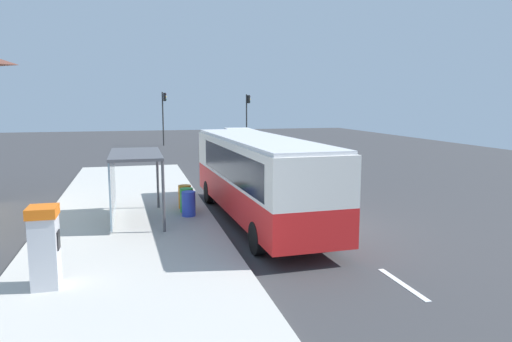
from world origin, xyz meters
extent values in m
cube|color=#38383A|center=(0.00, 14.00, -0.02)|extent=(56.00, 92.00, 0.04)
cube|color=beige|center=(-6.40, 2.00, 0.09)|extent=(6.20, 30.00, 0.18)
cube|color=silver|center=(0.25, -6.00, 0.01)|extent=(0.16, 2.20, 0.01)
cube|color=silver|center=(0.25, -1.00, 0.01)|extent=(0.16, 2.20, 0.01)
cube|color=silver|center=(0.25, 4.00, 0.01)|extent=(0.16, 2.20, 0.01)
cube|color=silver|center=(0.25, 9.00, 0.01)|extent=(0.16, 2.20, 0.01)
cube|color=silver|center=(0.25, 14.00, 0.01)|extent=(0.16, 2.20, 0.01)
cube|color=silver|center=(0.25, 19.00, 0.01)|extent=(0.16, 2.20, 0.01)
cube|color=silver|center=(0.25, 24.00, 0.01)|extent=(0.16, 2.20, 0.01)
cube|color=silver|center=(0.25, 29.00, 0.01)|extent=(0.16, 2.20, 0.01)
cube|color=red|center=(-1.70, 0.90, 1.07)|extent=(2.91, 11.09, 1.15)
cube|color=silver|center=(-1.70, 0.90, 2.38)|extent=(2.91, 11.09, 1.45)
cube|color=silver|center=(-1.70, 0.90, 3.15)|extent=(2.78, 10.86, 0.12)
cube|color=black|center=(-1.90, 6.35, 2.30)|extent=(2.30, 0.21, 1.22)
cube|color=black|center=(-2.89, 0.36, 2.30)|extent=(0.40, 8.58, 1.10)
cylinder|color=black|center=(-2.97, 4.76, 0.50)|extent=(0.32, 1.01, 1.00)
cylinder|color=black|center=(-0.72, 4.84, 0.50)|extent=(0.32, 1.01, 1.00)
cylinder|color=black|center=(-2.69, -2.84, 0.50)|extent=(0.32, 1.01, 1.00)
cylinder|color=black|center=(-0.43, -2.75, 0.50)|extent=(0.32, 1.01, 1.00)
cube|color=white|center=(2.20, 21.14, 1.32)|extent=(2.18, 5.27, 1.96)
cube|color=black|center=(2.20, 21.14, 1.66)|extent=(2.15, 3.19, 0.44)
cylinder|color=black|center=(3.03, 19.11, 0.34)|extent=(0.24, 0.69, 0.68)
cylinder|color=black|center=(1.23, 19.17, 0.34)|extent=(0.24, 0.69, 0.68)
cylinder|color=black|center=(3.17, 23.11, 0.34)|extent=(0.24, 0.69, 0.68)
cylinder|color=black|center=(1.37, 23.17, 0.34)|extent=(0.24, 0.69, 0.68)
cube|color=#195933|center=(2.30, 28.64, 0.62)|extent=(1.90, 4.44, 0.60)
cube|color=black|center=(2.30, 28.84, 1.22)|extent=(1.64, 2.41, 0.60)
cylinder|color=black|center=(3.15, 27.16, 0.32)|extent=(0.21, 0.64, 0.64)
cylinder|color=black|center=(1.52, 27.12, 0.32)|extent=(0.21, 0.64, 0.64)
cylinder|color=black|center=(3.08, 30.15, 0.32)|extent=(0.21, 0.64, 0.64)
cylinder|color=black|center=(1.45, 30.12, 0.32)|extent=(0.21, 0.64, 0.64)
cube|color=silver|center=(-8.24, -4.45, 1.03)|extent=(0.60, 0.70, 1.70)
cube|color=orange|center=(-8.24, -4.45, 2.00)|extent=(0.66, 0.76, 0.24)
cube|color=black|center=(-7.93, -4.45, 1.30)|extent=(0.03, 0.36, 0.44)
cylinder|color=blue|center=(-4.20, 1.78, 0.66)|extent=(0.52, 0.52, 0.95)
cylinder|color=green|center=(-4.20, 2.48, 0.66)|extent=(0.52, 0.52, 0.95)
cylinder|color=orange|center=(-4.20, 3.18, 0.66)|extent=(0.52, 0.52, 0.95)
cylinder|color=#2D2D2D|center=(5.40, 32.91, 2.61)|extent=(0.14, 0.14, 5.23)
cube|color=black|center=(5.62, 32.91, 4.73)|extent=(0.24, 0.28, 0.84)
sphere|color=#360606|center=(5.74, 32.91, 5.01)|extent=(0.16, 0.16, 0.16)
sphere|color=#F2B20C|center=(5.74, 32.91, 4.73)|extent=(0.16, 0.16, 0.16)
sphere|color=black|center=(5.74, 32.91, 4.45)|extent=(0.16, 0.16, 0.16)
cylinder|color=#2D2D2D|center=(-3.20, 33.71, 2.73)|extent=(0.14, 0.14, 5.45)
cube|color=black|center=(-2.98, 33.71, 4.95)|extent=(0.24, 0.28, 0.84)
sphere|color=#360606|center=(-2.86, 33.71, 5.23)|extent=(0.16, 0.16, 0.16)
sphere|color=#F2B20C|center=(-2.86, 33.71, 4.95)|extent=(0.16, 0.16, 0.16)
sphere|color=black|center=(-2.86, 33.71, 4.67)|extent=(0.16, 0.16, 0.16)
cube|color=#4C4C51|center=(-6.10, 1.64, 2.63)|extent=(1.80, 4.00, 0.10)
cube|color=#8CA5B2|center=(-6.95, 1.64, 1.43)|extent=(0.06, 3.80, 2.30)
cylinder|color=#4C4C51|center=(-5.25, -0.26, 1.40)|extent=(0.10, 0.10, 2.44)
cylinder|color=#4C4C51|center=(-5.25, 3.54, 1.40)|extent=(0.10, 0.10, 2.44)
camera|label=1|loc=(-6.12, -16.10, 4.53)|focal=33.46mm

